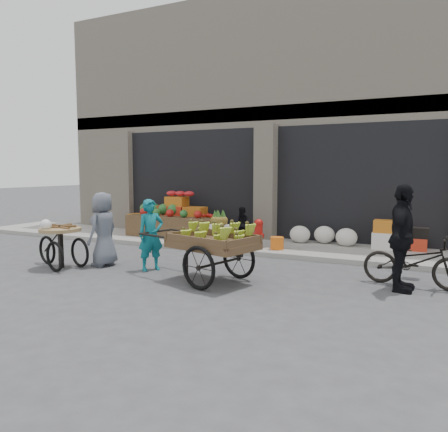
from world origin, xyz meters
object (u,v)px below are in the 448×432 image
at_px(orange_bucket, 277,243).
at_px(vendor_woman, 151,235).
at_px(tricycle_cart, 60,241).
at_px(vendor_grey, 103,229).
at_px(seated_person, 243,224).
at_px(banana_cart, 210,239).
at_px(bicycle, 415,261).
at_px(cyclist, 402,238).
at_px(pineapple_bin, 219,234).
at_px(fire_hydrant, 259,232).

xyz_separation_m(orange_bucket, vendor_woman, (-1.76, -2.71, 0.45)).
bearing_deg(tricycle_cart, vendor_grey, 52.15).
distance_m(seated_person, vendor_woman, 3.46).
xyz_separation_m(banana_cart, bicycle, (3.35, 1.23, -0.33)).
xyz_separation_m(bicycle, cyclist, (-0.20, -0.40, 0.45)).
bearing_deg(pineapple_bin, bicycle, -21.86).
bearing_deg(orange_bucket, vendor_woman, -123.05).
bearing_deg(cyclist, vendor_grey, 100.86).
bearing_deg(cyclist, banana_cart, 109.69).
distance_m(banana_cart, tricycle_cart, 3.36).
distance_m(seated_person, banana_cart, 3.84).
bearing_deg(vendor_grey, orange_bucket, 132.07).
xyz_separation_m(pineapple_bin, vendor_woman, (-0.16, -2.81, 0.35)).
bearing_deg(vendor_grey, bicycle, 97.81).
height_order(vendor_woman, tricycle_cart, vendor_woman).
bearing_deg(pineapple_bin, fire_hydrant, -2.60).
bearing_deg(bicycle, banana_cart, 115.08).
bearing_deg(bicycle, pineapple_bin, 73.04).
xyz_separation_m(orange_bucket, seated_person, (-1.20, 0.70, 0.31)).
bearing_deg(bicycle, tricycle_cart, 107.92).
relative_size(seated_person, banana_cart, 0.34).
xyz_separation_m(orange_bucket, bicycle, (3.10, -1.79, 0.18)).
bearing_deg(banana_cart, tricycle_cart, -158.90).
distance_m(fire_hydrant, banana_cart, 3.09).
distance_m(fire_hydrant, tricycle_cart, 4.58).
distance_m(vendor_woman, cyclist, 4.70).
distance_m(pineapple_bin, tricycle_cart, 3.97).
relative_size(seated_person, bicycle, 0.54).
distance_m(fire_hydrant, vendor_woman, 3.04).
bearing_deg(vendor_woman, tricycle_cart, 143.11).
bearing_deg(fire_hydrant, seated_person, 137.12).
height_order(fire_hydrant, vendor_woman, vendor_woman).
xyz_separation_m(vendor_woman, cyclist, (4.66, 0.52, 0.18)).
height_order(tricycle_cart, bicycle, tricycle_cart).
distance_m(fire_hydrant, orange_bucket, 0.55).
height_order(pineapple_bin, seated_person, seated_person).
bearing_deg(cyclist, seated_person, 59.76).
height_order(banana_cart, cyclist, cyclist).
distance_m(orange_bucket, vendor_grey, 4.07).
bearing_deg(orange_bucket, cyclist, -37.00).
height_order(fire_hydrant, cyclist, cyclist).
bearing_deg(banana_cart, vendor_woman, -175.84).
distance_m(pineapple_bin, banana_cart, 3.42).
bearing_deg(pineapple_bin, cyclist, -26.93).
bearing_deg(bicycle, vendor_grey, 104.41).
height_order(pineapple_bin, fire_hydrant, fire_hydrant).
height_order(pineapple_bin, vendor_woman, vendor_woman).
distance_m(orange_bucket, banana_cart, 3.07).
distance_m(pineapple_bin, bicycle, 5.07).
xyz_separation_m(fire_hydrant, orange_bucket, (0.50, -0.05, -0.23)).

